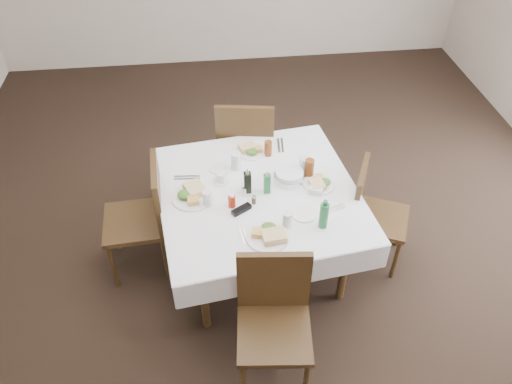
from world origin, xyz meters
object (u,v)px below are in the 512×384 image
Objects in this scene: chair_west at (146,212)px; water_w at (207,198)px; dining_table at (258,199)px; ketchup_bottle at (232,201)px; chair_south at (274,312)px; water_n at (236,161)px; green_bottle at (324,215)px; chair_north at (246,142)px; coffee_mug at (221,178)px; water_e at (304,165)px; bread_basket at (289,176)px; oil_cruet_dark at (247,182)px; chair_east at (370,209)px; water_s at (287,220)px; oil_cruet_green at (267,183)px.

chair_west reaches higher than water_w.
dining_table is 0.28m from ketchup_bottle.
water_n is at bearing 95.92° from chair_south.
water_w is at bearing 158.29° from green_bottle.
chair_north reaches higher than coffee_mug.
water_e reaches higher than bread_basket.
water_e is at bearing 70.83° from chair_south.
chair_west reaches higher than oil_cruet_dark.
coffee_mug is at bearing 103.29° from chair_south.
water_e is 1.13× the size of water_w.
dining_table is at bearing 177.86° from chair_east.
chair_south reaches higher than bread_basket.
chair_north is at bearing 119.65° from water_e.
water_s is 0.25m from green_bottle.
water_s is 0.38m from oil_cruet_green.
green_bottle is at bearing -21.36° from chair_west.
oil_cruet_green is (0.20, -0.31, 0.02)m from water_n.
coffee_mug is (0.12, 0.24, -0.02)m from water_w.
water_s is at bearing -51.40° from coffee_mug.
coffee_mug is (-0.13, -0.15, -0.03)m from water_n.
oil_cruet_dark is (-0.08, 0.01, 0.17)m from dining_table.
water_s reaches higher than dining_table.
chair_east is at bearing 37.54° from green_bottle.
chair_south is 4.13× the size of green_bottle.
oil_cruet_dark is (0.06, -0.29, 0.02)m from water_n.
chair_east reaches higher than dining_table.
chair_north reaches higher than bread_basket.
water_s is 0.53× the size of bread_basket.
green_bottle is (0.40, -1.26, 0.27)m from chair_north.
chair_south is at bearing -65.93° from water_w.
chair_east reaches higher than ketchup_bottle.
water_e is at bearing 156.91° from chair_east.
water_w is at bearing -168.54° from oil_cruet_green.
bread_basket is 0.52m from ketchup_bottle.
oil_cruet_green reaches higher than ketchup_bottle.
water_w is 0.56× the size of oil_cruet_dark.
ketchup_bottle is (-0.19, 0.79, 0.26)m from chair_south.
water_s is (0.15, -0.38, 0.14)m from dining_table.
oil_cruet_green is (0.14, -0.02, -0.01)m from oil_cruet_dark.
oil_cruet_dark is 0.63m from green_bottle.
bread_basket is at bearing 16.95° from oil_cruet_dark.
water_s is at bearing -34.23° from ketchup_bottle.
oil_cruet_dark is 1.92× the size of ketchup_bottle.
chair_east is at bearing -23.09° from water_e.
chair_north is 8.49× the size of water_w.
chair_north is at bearing 135.19° from chair_east.
chair_east is 0.87m from water_s.
ketchup_bottle reaches higher than bread_basket.
water_e is 0.48m from oil_cruet_dark.
oil_cruet_dark is (-0.33, -0.10, 0.06)m from bread_basket.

